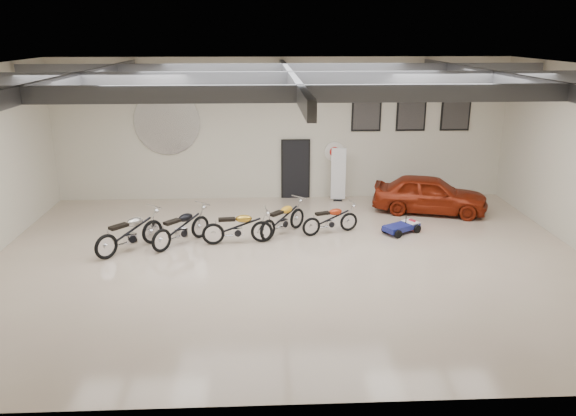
{
  "coord_description": "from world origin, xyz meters",
  "views": [
    {
      "loc": [
        -0.71,
        -13.76,
        5.83
      ],
      "look_at": [
        0.0,
        1.2,
        1.1
      ],
      "focal_mm": 35.0,
      "sensor_mm": 36.0,
      "label": 1
    }
  ],
  "objects_px": {
    "banner_stand": "(338,175)",
    "motorcycle_gold": "(238,226)",
    "motorcycle_red": "(330,219)",
    "vintage_car": "(430,194)",
    "go_kart": "(404,224)",
    "motorcycle_silver": "(129,232)",
    "motorcycle_yellow": "(283,218)",
    "motorcycle_black": "(181,227)"
  },
  "relations": [
    {
      "from": "banner_stand",
      "to": "motorcycle_black",
      "type": "xyz_separation_m",
      "value": [
        -5.03,
        -4.14,
        -0.42
      ]
    },
    {
      "from": "banner_stand",
      "to": "motorcycle_silver",
      "type": "height_order",
      "value": "banner_stand"
    },
    {
      "from": "motorcycle_gold",
      "to": "motorcycle_yellow",
      "type": "xyz_separation_m",
      "value": [
        1.32,
        0.71,
        -0.01
      ]
    },
    {
      "from": "motorcycle_black",
      "to": "go_kart",
      "type": "distance_m",
      "value": 6.64
    },
    {
      "from": "motorcycle_silver",
      "to": "motorcycle_gold",
      "type": "distance_m",
      "value": 2.98
    },
    {
      "from": "motorcycle_red",
      "to": "motorcycle_gold",
      "type": "bearing_deg",
      "value": 175.52
    },
    {
      "from": "motorcycle_black",
      "to": "motorcycle_gold",
      "type": "bearing_deg",
      "value": -48.35
    },
    {
      "from": "banner_stand",
      "to": "vintage_car",
      "type": "distance_m",
      "value": 3.27
    },
    {
      "from": "go_kart",
      "to": "vintage_car",
      "type": "distance_m",
      "value": 2.36
    },
    {
      "from": "banner_stand",
      "to": "go_kart",
      "type": "xyz_separation_m",
      "value": [
        1.57,
        -3.42,
        -0.7
      ]
    },
    {
      "from": "motorcycle_black",
      "to": "motorcycle_gold",
      "type": "distance_m",
      "value": 1.6
    },
    {
      "from": "banner_stand",
      "to": "motorcycle_gold",
      "type": "relative_size",
      "value": 0.96
    },
    {
      "from": "motorcycle_silver",
      "to": "motorcycle_yellow",
      "type": "xyz_separation_m",
      "value": [
        4.27,
        1.14,
        -0.05
      ]
    },
    {
      "from": "banner_stand",
      "to": "go_kart",
      "type": "relative_size",
      "value": 1.35
    },
    {
      "from": "vintage_car",
      "to": "go_kart",
      "type": "bearing_deg",
      "value": 161.6
    },
    {
      "from": "motorcycle_silver",
      "to": "vintage_car",
      "type": "height_order",
      "value": "vintage_car"
    },
    {
      "from": "motorcycle_black",
      "to": "motorcycle_red",
      "type": "height_order",
      "value": "motorcycle_black"
    },
    {
      "from": "motorcycle_black",
      "to": "vintage_car",
      "type": "distance_m",
      "value": 8.34
    },
    {
      "from": "motorcycle_red",
      "to": "vintage_car",
      "type": "bearing_deg",
      "value": 9.3
    },
    {
      "from": "banner_stand",
      "to": "motorcycle_gold",
      "type": "bearing_deg",
      "value": -123.35
    },
    {
      "from": "motorcycle_yellow",
      "to": "vintage_car",
      "type": "height_order",
      "value": "vintage_car"
    },
    {
      "from": "motorcycle_yellow",
      "to": "motorcycle_silver",
      "type": "bearing_deg",
      "value": 147.02
    },
    {
      "from": "go_kart",
      "to": "vintage_car",
      "type": "height_order",
      "value": "vintage_car"
    },
    {
      "from": "vintage_car",
      "to": "motorcycle_gold",
      "type": "bearing_deg",
      "value": 128.55
    },
    {
      "from": "motorcycle_black",
      "to": "motorcycle_red",
      "type": "bearing_deg",
      "value": -39.42
    },
    {
      "from": "banner_stand",
      "to": "motorcycle_yellow",
      "type": "distance_m",
      "value": 4.04
    },
    {
      "from": "motorcycle_gold",
      "to": "motorcycle_red",
      "type": "height_order",
      "value": "motorcycle_gold"
    },
    {
      "from": "banner_stand",
      "to": "vintage_car",
      "type": "height_order",
      "value": "banner_stand"
    },
    {
      "from": "motorcycle_gold",
      "to": "motorcycle_silver",
      "type": "bearing_deg",
      "value": -177.19
    },
    {
      "from": "motorcycle_silver",
      "to": "go_kart",
      "type": "relative_size",
      "value": 1.52
    },
    {
      "from": "vintage_car",
      "to": "motorcycle_silver",
      "type": "bearing_deg",
      "value": 124.26
    },
    {
      "from": "motorcycle_silver",
      "to": "motorcycle_yellow",
      "type": "height_order",
      "value": "motorcycle_silver"
    },
    {
      "from": "motorcycle_gold",
      "to": "motorcycle_red",
      "type": "xyz_separation_m",
      "value": [
        2.75,
        0.71,
        -0.05
      ]
    },
    {
      "from": "banner_stand",
      "to": "motorcycle_silver",
      "type": "bearing_deg",
      "value": -138.04
    },
    {
      "from": "motorcycle_yellow",
      "to": "motorcycle_red",
      "type": "relative_size",
      "value": 1.1
    },
    {
      "from": "motorcycle_yellow",
      "to": "motorcycle_red",
      "type": "height_order",
      "value": "motorcycle_yellow"
    },
    {
      "from": "motorcycle_silver",
      "to": "motorcycle_red",
      "type": "relative_size",
      "value": 1.21
    },
    {
      "from": "motorcycle_black",
      "to": "go_kart",
      "type": "xyz_separation_m",
      "value": [
        6.6,
        0.72,
        -0.28
      ]
    },
    {
      "from": "motorcycle_red",
      "to": "go_kart",
      "type": "height_order",
      "value": "motorcycle_red"
    },
    {
      "from": "motorcycle_gold",
      "to": "vintage_car",
      "type": "distance_m",
      "value": 6.84
    },
    {
      "from": "motorcycle_silver",
      "to": "go_kart",
      "type": "height_order",
      "value": "motorcycle_silver"
    },
    {
      "from": "motorcycle_silver",
      "to": "go_kart",
      "type": "xyz_separation_m",
      "value": [
        7.95,
        1.14,
        -0.3
      ]
    }
  ]
}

